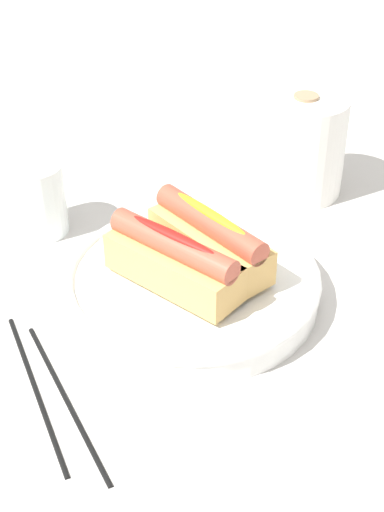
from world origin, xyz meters
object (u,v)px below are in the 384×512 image
Objects in this scene: serving_bowl at (192,284)px; hotdog_back at (210,239)px; water_glass at (38,201)px; chopstick_far at (36,389)px; hotdog_front at (173,261)px; paper_towel_roll at (302,145)px; chopstick_near at (66,398)px.

hotdog_back is at bearing 89.54° from serving_bowl.
serving_bowl is 0.05m from hotdog_back.
hotdog_back is 1.72× the size of water_glass.
chopstick_far is at bearing -38.69° from water_glass.
hotdog_back reaches higher than water_glass.
water_glass is at bearing -179.33° from hotdog_front.
paper_towel_roll is at bearing 119.20° from chopstick_far.
chopstick_far is (0.05, -0.46, -0.06)m from paper_towel_roll.
paper_towel_roll is (-0.06, 0.26, 0.05)m from serving_bowl.
paper_towel_roll is at bearing 119.33° from chopstick_near.
serving_bowl is at bearing -78.12° from paper_towel_roll.
serving_bowl is 0.27m from paper_towel_roll.
hotdog_front is 0.30m from paper_towel_roll.
chopstick_near is (0.24, -0.16, -0.04)m from water_glass.
hotdog_front is 0.06m from hotdog_back.
serving_bowl is 1.25× the size of chopstick_far.
chopstick_far is at bearing -138.32° from chopstick_near.
serving_bowl is 0.20m from chopstick_far.
hotdog_back is at bearing 115.08° from chopstick_near.
water_glass is at bearing -165.60° from hotdog_back.
water_glass is 0.29m from chopstick_near.
serving_bowl is 0.05m from hotdog_front.
hotdog_front is at bearing 0.67° from water_glass.
hotdog_front is at bearing -90.46° from hotdog_back.
chopstick_near is at bearing -33.16° from water_glass.
chopstick_far is at bearing -93.21° from hotdog_front.
hotdog_front is 0.69× the size of chopstick_near.
serving_bowl is 1.79× the size of hotdog_front.
paper_towel_roll reaches higher than serving_bowl.
hotdog_back is 1.16× the size of paper_towel_roll.
chopstick_far is (0.21, -0.17, -0.04)m from water_glass.
hotdog_back is at bearing 14.40° from water_glass.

